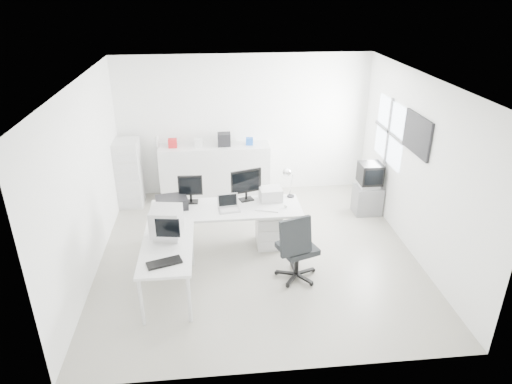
{
  "coord_description": "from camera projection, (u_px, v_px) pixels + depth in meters",
  "views": [
    {
      "loc": [
        -0.67,
        -6.3,
        4.05
      ],
      "look_at": [
        0.0,
        0.2,
        1.0
      ],
      "focal_mm": 32.0,
      "sensor_mm": 36.0,
      "label": 1
    }
  ],
  "objects": [
    {
      "name": "floor",
      "position": [
        257.0,
        253.0,
        7.45
      ],
      "size": [
        5.0,
        5.0,
        0.01
      ],
      "primitive_type": "cube",
      "color": "beige",
      "rests_on": "ground"
    },
    {
      "name": "tv_cabinet",
      "position": [
        367.0,
        200.0,
        8.62
      ],
      "size": [
        0.5,
        0.41,
        0.54
      ],
      "primitive_type": "cube",
      "color": "slate",
      "rests_on": "floor"
    },
    {
      "name": "black_keyboard",
      "position": [
        164.0,
        263.0,
        5.82
      ],
      "size": [
        0.48,
        0.31,
        0.03
      ],
      "primitive_type": "cube",
      "rotation": [
        0.0,
        0.0,
        0.32
      ],
      "color": "black",
      "rests_on": "side_desk"
    },
    {
      "name": "clutter_box_c",
      "position": [
        224.0,
        139.0,
        8.92
      ],
      "size": [
        0.25,
        0.23,
        0.25
      ],
      "primitive_type": "cube",
      "rotation": [
        0.0,
        0.0,
        -0.01
      ],
      "color": "black",
      "rests_on": "sideboard"
    },
    {
      "name": "clutter_bottle",
      "position": [
        157.0,
        142.0,
        8.84
      ],
      "size": [
        0.07,
        0.07,
        0.22
      ],
      "primitive_type": "cylinder",
      "color": "silver",
      "rests_on": "sideboard"
    },
    {
      "name": "clutter_box_a",
      "position": [
        173.0,
        143.0,
        8.84
      ],
      "size": [
        0.17,
        0.15,
        0.17
      ],
      "primitive_type": "cube",
      "rotation": [
        0.0,
        0.0,
        0.03
      ],
      "color": "red",
      "rests_on": "sideboard"
    },
    {
      "name": "crt_tv",
      "position": [
        370.0,
        176.0,
        8.41
      ],
      "size": [
        0.5,
        0.48,
        0.45
      ],
      "primitive_type": null,
      "color": "black",
      "rests_on": "tv_cabinet"
    },
    {
      "name": "lcd_monitor_small",
      "position": [
        191.0,
        189.0,
        7.33
      ],
      "size": [
        0.4,
        0.24,
        0.49
      ],
      "primitive_type": null,
      "rotation": [
        0.0,
        0.0,
        -0.04
      ],
      "color": "black",
      "rests_on": "main_desk"
    },
    {
      "name": "ceiling",
      "position": [
        257.0,
        80.0,
        6.27
      ],
      "size": [
        5.0,
        5.0,
        0.01
      ],
      "primitive_type": "cube",
      "color": "white",
      "rests_on": "back_wall"
    },
    {
      "name": "white_keyboard",
      "position": [
        267.0,
        210.0,
        7.18
      ],
      "size": [
        0.39,
        0.23,
        0.02
      ],
      "primitive_type": "cube",
      "rotation": [
        0.0,
        0.0,
        -0.32
      ],
      "color": "silver",
      "rests_on": "main_desk"
    },
    {
      "name": "clutter_box_d",
      "position": [
        249.0,
        141.0,
        8.99
      ],
      "size": [
        0.15,
        0.14,
        0.14
      ],
      "primitive_type": "cube",
      "rotation": [
        0.0,
        0.0,
        -0.1
      ],
      "color": "#1950B2",
      "rests_on": "sideboard"
    },
    {
      "name": "filing_cabinet",
      "position": [
        129.0,
        173.0,
        8.79
      ],
      "size": [
        0.46,
        0.55,
        1.31
      ],
      "primitive_type": "cube",
      "color": "silver",
      "rests_on": "floor"
    },
    {
      "name": "lcd_monitor_large",
      "position": [
        246.0,
        185.0,
        7.41
      ],
      "size": [
        0.56,
        0.36,
        0.54
      ],
      "primitive_type": null,
      "rotation": [
        0.0,
        0.0,
        0.31
      ],
      "color": "black",
      "rests_on": "main_desk"
    },
    {
      "name": "main_desk",
      "position": [
        226.0,
        228.0,
        7.42
      ],
      "size": [
        2.4,
        0.8,
        0.75
      ],
      "primitive_type": null,
      "color": "silver",
      "rests_on": "floor"
    },
    {
      "name": "sideboard",
      "position": [
        215.0,
        171.0,
        9.18
      ],
      "size": [
        2.17,
        0.54,
        1.09
      ],
      "primitive_type": "cube",
      "color": "silver",
      "rests_on": "floor"
    },
    {
      "name": "clutter_box_b",
      "position": [
        199.0,
        143.0,
        8.89
      ],
      "size": [
        0.16,
        0.14,
        0.16
      ],
      "primitive_type": "cube",
      "rotation": [
        0.0,
        0.0,
        -0.02
      ],
      "color": "silver",
      "rests_on": "sideboard"
    },
    {
      "name": "desk_lamp",
      "position": [
        291.0,
        182.0,
        7.52
      ],
      "size": [
        0.2,
        0.2,
        0.52
      ],
      "primitive_type": null,
      "rotation": [
        0.0,
        0.0,
        0.15
      ],
      "color": "silver",
      "rests_on": "main_desk"
    },
    {
      "name": "crt_monitor",
      "position": [
        167.0,
        225.0,
        6.33
      ],
      "size": [
        0.42,
        0.42,
        0.42
      ],
      "primitive_type": null,
      "rotation": [
        0.0,
        0.0,
        -0.15
      ],
      "color": "#B7B7BA",
      "rests_on": "side_desk"
    },
    {
      "name": "drawer_pedestal",
      "position": [
        269.0,
        229.0,
        7.56
      ],
      "size": [
        0.4,
        0.5,
        0.6
      ],
      "primitive_type": "cube",
      "color": "silver",
      "rests_on": "floor"
    },
    {
      "name": "laser_printer",
      "position": [
        271.0,
        194.0,
        7.49
      ],
      "size": [
        0.38,
        0.33,
        0.21
      ],
      "primitive_type": "cube",
      "rotation": [
        0.0,
        0.0,
        0.07
      ],
      "color": "silver",
      "rests_on": "main_desk"
    },
    {
      "name": "white_mouse",
      "position": [
        286.0,
        206.0,
        7.25
      ],
      "size": [
        0.06,
        0.06,
        0.06
      ],
      "primitive_type": "sphere",
      "color": "silver",
      "rests_on": "main_desk"
    },
    {
      "name": "window",
      "position": [
        389.0,
        132.0,
        8.09
      ],
      "size": [
        0.02,
        1.2,
        1.1
      ],
      "primitive_type": null,
      "color": "white",
      "rests_on": "right_wall"
    },
    {
      "name": "back_wall",
      "position": [
        244.0,
        126.0,
        9.11
      ],
      "size": [
        5.0,
        0.02,
        2.8
      ],
      "primitive_type": "cube",
      "color": "white",
      "rests_on": "floor"
    },
    {
      "name": "inkjet_printer",
      "position": [
        172.0,
        203.0,
        7.24
      ],
      "size": [
        0.54,
        0.46,
        0.17
      ],
      "primitive_type": "cube",
      "rotation": [
        0.0,
        0.0,
        0.18
      ],
      "color": "black",
      "rests_on": "main_desk"
    },
    {
      "name": "right_wall",
      "position": [
        417.0,
        167.0,
        7.09
      ],
      "size": [
        0.02,
        5.0,
        2.8
      ],
      "primitive_type": "cube",
      "color": "white",
      "rests_on": "floor"
    },
    {
      "name": "laptop",
      "position": [
        229.0,
        204.0,
        7.13
      ],
      "size": [
        0.36,
        0.37,
        0.22
      ],
      "primitive_type": null,
      "rotation": [
        0.0,
        0.0,
        0.13
      ],
      "color": "#B7B7BA",
      "rests_on": "main_desk"
    },
    {
      "name": "office_chair",
      "position": [
        297.0,
        245.0,
        6.6
      ],
      "size": [
        0.82,
        0.82,
        1.11
      ],
      "primitive_type": null,
      "rotation": [
        0.0,
        0.0,
        0.34
      ],
      "color": "#222527",
      "rests_on": "floor"
    },
    {
      "name": "wall_picture",
      "position": [
        417.0,
        134.0,
        6.97
      ],
      "size": [
        0.04,
        0.9,
        0.6
      ],
      "primitive_type": null,
      "color": "black",
      "rests_on": "right_wall"
    },
    {
      "name": "side_desk",
      "position": [
        169.0,
        270.0,
        6.35
      ],
      "size": [
        0.7,
        1.4,
        0.75
      ],
      "primitive_type": null,
      "color": "silver",
      "rests_on": "floor"
    },
    {
      "name": "left_wall",
      "position": [
        87.0,
        180.0,
        6.63
      ],
      "size": [
        0.02,
        5.0,
        2.8
      ],
      "primitive_type": "cube",
      "color": "white",
      "rests_on": "floor"
    }
  ]
}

